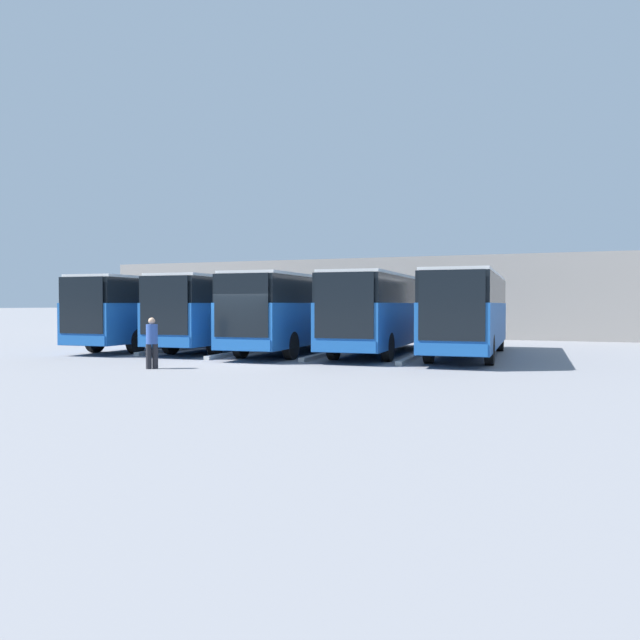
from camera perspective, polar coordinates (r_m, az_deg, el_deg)
The scene contains 12 objects.
ground_plane at distance 22.74m, azimuth -7.45°, elevation -3.94°, with size 600.00×600.00×0.00m, color gray.
bus_0 at distance 26.03m, azimuth 13.45°, elevation 0.83°, with size 2.78×11.37×3.36m.
curb_divider_0 at distance 24.78m, azimuth 8.68°, elevation -3.33°, with size 0.24×6.27×0.15m, color #B2B2AD.
bus_1 at distance 26.88m, azimuth 5.66°, elevation 0.88°, with size 2.78×11.37×3.36m.
curb_divider_1 at distance 25.93m, azimuth 0.73°, elevation -3.10°, with size 0.24×6.27×0.15m, color #B2B2AD.
bus_2 at distance 27.57m, azimuth -2.06°, elevation 0.90°, with size 2.78×11.37×3.36m.
curb_divider_2 at distance 26.94m, azimuth -7.08°, elevation -2.94°, with size 0.24×6.27×0.15m, color #B2B2AD.
bus_3 at distance 29.74m, azimuth -8.17°, elevation 0.93°, with size 2.78×11.37×3.36m.
curb_divider_3 at distance 29.35m, azimuth -12.90°, elevation -2.61°, with size 0.24×6.27×0.15m, color #B2B2AD.
bus_4 at distance 31.40m, azimuth -14.40°, elevation 0.92°, with size 2.78×11.37×3.36m.
pedestrian at distance 21.29m, azimuth -15.12°, elevation -1.89°, with size 0.53×0.53×1.69m.
station_building at distance 46.47m, azimuth 7.52°, elevation 2.00°, with size 40.39×15.89×5.13m.
Camera 1 is at (-10.76, 19.93, 2.12)m, focal length 35.00 mm.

